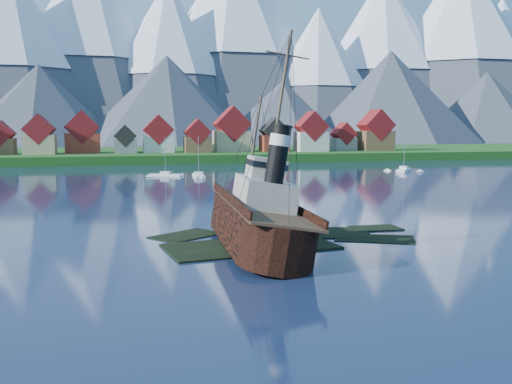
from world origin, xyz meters
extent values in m
plane|color=#162340|center=(0.00, 0.00, 0.00)|extent=(1400.00, 1400.00, 0.00)
cube|color=black|center=(-3.00, -2.00, -0.32)|extent=(19.08, 11.42, 1.00)
cube|color=black|center=(6.00, 4.00, -0.38)|extent=(15.15, 9.76, 1.00)
cube|color=black|center=(2.00, 9.00, -0.28)|extent=(11.45, 9.06, 1.00)
cube|color=black|center=(12.00, -1.00, -0.42)|extent=(10.27, 8.34, 1.00)
cube|color=black|center=(-9.00, 6.00, -0.40)|extent=(9.42, 8.68, 1.00)
cube|color=black|center=(15.00, 5.00, -0.35)|extent=(6.00, 4.00, 1.00)
cube|color=#194915|center=(0.00, 170.00, 0.00)|extent=(600.00, 80.00, 3.20)
cube|color=#3F3D38|center=(0.00, 132.00, 0.00)|extent=(600.00, 2.50, 2.00)
cube|color=brown|center=(-56.00, 153.00, 5.75)|extent=(9.00, 8.00, 5.50)
cube|color=maroon|center=(-56.00, 153.00, 10.12)|extent=(9.16, 8.16, 9.16)
cube|color=tan|center=(-43.00, 150.00, 6.40)|extent=(10.50, 9.00, 6.80)
cube|color=maroon|center=(-43.00, 150.00, 11.69)|extent=(10.69, 9.18, 10.69)
cube|color=maroon|center=(-29.00, 156.00, 6.60)|extent=(12.00, 8.50, 7.20)
cube|color=maroon|center=(-29.00, 156.00, 12.36)|extent=(12.22, 8.67, 12.22)
cube|color=slate|center=(-14.00, 151.00, 5.40)|extent=(8.00, 7.00, 4.80)
cube|color=black|center=(-14.00, 151.00, 9.24)|extent=(8.15, 7.14, 8.15)
cube|color=beige|center=(-2.00, 154.00, 6.20)|extent=(11.00, 9.50, 6.40)
cube|color=maroon|center=(-2.00, 154.00, 11.38)|extent=(11.20, 9.69, 11.20)
cube|color=brown|center=(12.00, 150.00, 5.90)|extent=(9.50, 8.00, 5.80)
cube|color=maroon|center=(12.00, 150.00, 10.51)|extent=(9.67, 8.16, 9.67)
cube|color=tan|center=(26.00, 155.00, 7.00)|extent=(13.50, 10.00, 8.00)
cube|color=maroon|center=(26.00, 155.00, 13.43)|extent=(13.75, 10.20, 13.75)
cube|color=maroon|center=(42.00, 152.00, 6.10)|extent=(10.00, 8.50, 6.20)
cube|color=black|center=(42.00, 152.00, 11.00)|extent=(10.18, 8.67, 10.18)
cube|color=beige|center=(56.00, 149.00, 6.75)|extent=(11.50, 9.00, 7.50)
cube|color=maroon|center=(56.00, 149.00, 12.57)|extent=(11.71, 9.18, 11.71)
cube|color=slate|center=(71.00, 153.00, 5.50)|extent=(9.00, 7.50, 5.00)
cube|color=maroon|center=(71.00, 153.00, 9.62)|extent=(9.16, 7.65, 9.16)
cube|color=brown|center=(84.00, 151.00, 6.90)|extent=(12.50, 10.00, 7.80)
cube|color=maroon|center=(84.00, 151.00, 13.05)|extent=(12.73, 10.20, 12.73)
cone|color=#2D333D|center=(-100.00, 455.00, 73.00)|extent=(180.00, 180.00, 150.00)
cone|color=white|center=(-100.00, 455.00, 103.00)|extent=(111.60, 111.60, 90.00)
cone|color=#2D333D|center=(-40.00, 495.00, 88.00)|extent=(210.00, 210.00, 180.00)
cone|color=white|center=(-40.00, 495.00, 124.00)|extent=(130.20, 130.20, 108.00)
cone|color=#2D333D|center=(30.00, 470.00, 70.50)|extent=(170.00, 170.00, 145.00)
cone|color=white|center=(30.00, 470.00, 99.50)|extent=(105.40, 105.40, 87.00)
cone|color=#2D333D|center=(100.00, 515.00, 98.00)|extent=(240.00, 240.00, 200.00)
cone|color=#2D333D|center=(170.00, 460.00, 60.50)|extent=(150.00, 150.00, 125.00)
cone|color=white|center=(170.00, 460.00, 85.50)|extent=(93.00, 93.00, 75.00)
cone|color=#2D333D|center=(250.00, 490.00, 83.00)|extent=(200.00, 200.00, 170.00)
cone|color=white|center=(250.00, 490.00, 117.00)|extent=(124.00, 124.00, 102.00)
cone|color=#2D333D|center=(330.00, 475.00, 93.00)|extent=(230.00, 230.00, 190.00)
cone|color=white|center=(330.00, 475.00, 131.00)|extent=(142.60, 142.60, 114.00)
cone|color=#2D333D|center=(400.00, 505.00, 75.50)|extent=(180.00, 180.00, 155.00)
cone|color=white|center=(400.00, 505.00, 106.50)|extent=(111.60, 111.60, 93.00)
cone|color=#2D333D|center=(-70.00, 374.00, 27.00)|extent=(120.00, 120.00, 58.00)
cone|color=#2D333D|center=(20.00, 369.00, 31.00)|extent=(136.00, 136.00, 66.00)
cone|color=#2D333D|center=(110.00, 373.00, 23.00)|extent=(110.00, 110.00, 50.00)
cone|color=#2D333D|center=(200.00, 370.00, 35.50)|extent=(150.00, 150.00, 75.00)
cone|color=#2D333D|center=(290.00, 371.00, 28.00)|extent=(124.00, 124.00, 60.00)
cube|color=black|center=(-2.66, -1.89, 2.27)|extent=(7.06, 20.33, 4.24)
cone|color=black|center=(-2.66, 11.30, 2.27)|extent=(7.06, 7.06, 7.06)
cylinder|color=black|center=(-2.66, -12.06, 2.27)|extent=(7.06, 7.06, 4.24)
cube|color=#4C3826|center=(-2.66, -1.89, 4.49)|extent=(6.92, 26.82, 0.25)
cube|color=black|center=(-6.05, -1.89, 4.94)|extent=(0.20, 25.98, 0.91)
cube|color=black|center=(0.72, -1.89, 4.94)|extent=(0.20, 25.98, 0.91)
cube|color=#ADA89E|center=(-2.66, -3.41, 6.00)|extent=(5.24, 8.57, 3.03)
cube|color=#ADA89E|center=(-2.66, -2.40, 8.62)|extent=(3.63, 4.03, 2.22)
cylinder|color=black|center=(-2.66, -6.74, 10.34)|extent=(1.92, 1.92, 5.65)
cylinder|color=silver|center=(-2.66, -6.74, 11.75)|extent=(2.02, 2.02, 1.11)
cylinder|color=#473828|center=(-2.66, 6.17, 10.64)|extent=(0.28, 0.28, 12.10)
cylinder|color=#473828|center=(-2.66, -4.42, 16.29)|extent=(0.32, 0.32, 13.11)
cube|color=white|center=(-4.94, 86.26, 0.09)|extent=(8.34, 4.92, 1.09)
cube|color=white|center=(-4.94, 86.26, 0.95)|extent=(2.79, 2.51, 0.63)
cylinder|color=gray|center=(-4.94, 86.26, 5.35)|extent=(0.13, 0.13, 9.43)
cube|color=white|center=(62.09, 86.02, 0.11)|extent=(7.76, 8.65, 1.32)
cube|color=white|center=(62.09, 86.02, 1.15)|extent=(3.25, 3.32, 0.77)
cylinder|color=gray|center=(62.09, 86.02, 6.47)|extent=(0.15, 0.15, 11.40)
cube|color=white|center=(3.07, 82.28, 0.09)|extent=(2.51, 9.30, 1.11)
cube|color=white|center=(3.07, 82.28, 0.97)|extent=(2.09, 2.63, 0.65)
cylinder|color=gray|center=(3.07, 82.28, 5.46)|extent=(0.13, 0.13, 9.62)
camera|label=1|loc=(-16.59, -60.75, 13.07)|focal=40.00mm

